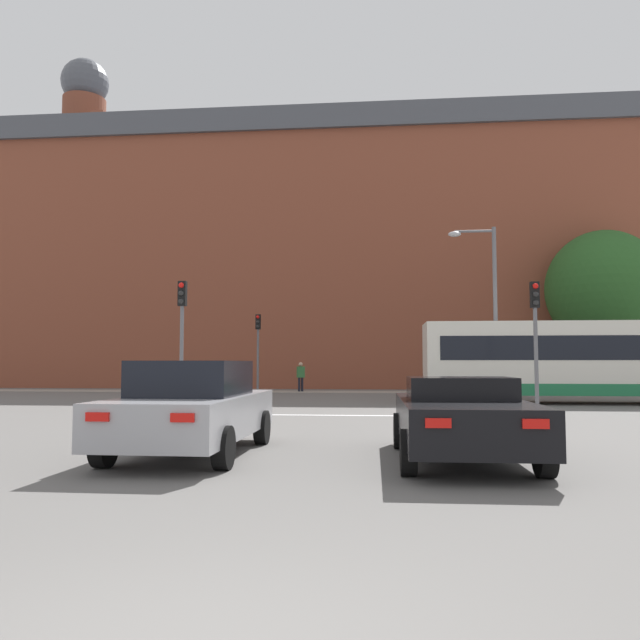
{
  "coord_description": "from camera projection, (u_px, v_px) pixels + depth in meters",
  "views": [
    {
      "loc": [
        1.02,
        -3.04,
        1.55
      ],
      "look_at": [
        -0.99,
        18.13,
        3.01
      ],
      "focal_mm": 35.0,
      "sensor_mm": 36.0,
      "label": 1
    }
  ],
  "objects": [
    {
      "name": "tree_by_building",
      "position": [
        604.0,
        289.0,
        33.88
      ],
      "size": [
        6.11,
        6.11,
        8.77
      ],
      "color": "#4C3823",
      "rests_on": "ground_plane"
    },
    {
      "name": "stop_line_strip",
      "position": [
        345.0,
        415.0,
        18.36
      ],
      "size": [
        8.53,
        0.3,
        0.01
      ],
      "primitive_type": "cube",
      "color": "silver",
      "rests_on": "ground_plane"
    },
    {
      "name": "bus_crossing_lead",
      "position": [
        581.0,
        360.0,
        23.8
      ],
      "size": [
        11.8,
        2.71,
        3.1
      ],
      "rotation": [
        0.0,
        0.0,
        -1.57
      ],
      "color": "silver",
      "rests_on": "ground_plane"
    },
    {
      "name": "pedestrian_walking_west",
      "position": [
        301.0,
        375.0,
        33.66
      ],
      "size": [
        0.46,
        0.38,
        1.58
      ],
      "rotation": [
        0.0,
        0.0,
        0.47
      ],
      "color": "black",
      "rests_on": "ground_plane"
    },
    {
      "name": "traffic_light_far_left",
      "position": [
        258.0,
        340.0,
        33.12
      ],
      "size": [
        0.26,
        0.31,
        4.13
      ],
      "color": "slate",
      "rests_on": "ground_plane"
    },
    {
      "name": "brick_civic_building",
      "position": [
        307.0,
        261.0,
        44.01
      ],
      "size": [
        45.01,
        13.79,
        24.17
      ],
      "color": "brown",
      "rests_on": "ground_plane"
    },
    {
      "name": "far_pavement",
      "position": [
        360.0,
        392.0,
        33.21
      ],
      "size": [
        69.48,
        2.5,
        0.01
      ],
      "primitive_type": "cube",
      "color": "gray",
      "rests_on": "ground_plane"
    },
    {
      "name": "car_saloon_left",
      "position": [
        193.0,
        407.0,
        10.57
      ],
      "size": [
        2.06,
        4.7,
        1.58
      ],
      "rotation": [
        0.0,
        0.0,
        -0.01
      ],
      "color": "#9E9EA3",
      "rests_on": "ground_plane"
    },
    {
      "name": "traffic_light_near_left",
      "position": [
        182.0,
        324.0,
        19.88
      ],
      "size": [
        0.26,
        0.31,
        4.16
      ],
      "color": "slate",
      "rests_on": "ground_plane"
    },
    {
      "name": "traffic_light_near_right",
      "position": [
        535.0,
        324.0,
        19.0
      ],
      "size": [
        0.26,
        0.31,
        4.03
      ],
      "color": "slate",
      "rests_on": "ground_plane"
    },
    {
      "name": "pedestrian_waiting",
      "position": [
        481.0,
        374.0,
        32.83
      ],
      "size": [
        0.23,
        0.4,
        1.63
      ],
      "rotation": [
        0.0,
        0.0,
        1.55
      ],
      "color": "brown",
      "rests_on": "ground_plane"
    },
    {
      "name": "street_lamp_junction",
      "position": [
        487.0,
        295.0,
        24.49
      ],
      "size": [
        1.86,
        0.36,
        6.91
      ],
      "color": "slate",
      "rests_on": "ground_plane"
    },
    {
      "name": "pedestrian_walking_east",
      "position": [
        476.0,
        372.0,
        32.33
      ],
      "size": [
        0.41,
        0.45,
        1.85
      ],
      "rotation": [
        0.0,
        0.0,
        4.1
      ],
      "color": "brown",
      "rests_on": "ground_plane"
    },
    {
      "name": "car_roadster_right",
      "position": [
        461.0,
        417.0,
        9.87
      ],
      "size": [
        2.07,
        4.47,
        1.32
      ],
      "rotation": [
        0.0,
        0.0,
        0.01
      ],
      "color": "black",
      "rests_on": "ground_plane"
    }
  ]
}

